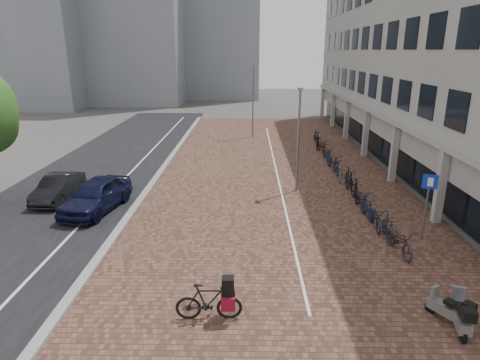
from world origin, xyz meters
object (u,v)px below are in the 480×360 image
Objects in this scene: scooter_front at (461,313)px; hero_bike at (209,301)px; car_navy at (96,195)px; scooter_back at (448,308)px; car_dark at (58,188)px; parking_sign at (428,196)px.

hero_bike is at bearing -169.10° from scooter_front.
car_navy reaches higher than hero_bike.
car_navy is at bearing 115.15° from scooter_back.
car_dark is 13.01m from hero_bike.
car_dark is 2.87× the size of scooter_back.
scooter_back is at bearing -89.27° from parking_sign.
hero_bike is at bearing -130.78° from parking_sign.
parking_sign reaches higher than car_navy.
scooter_front is at bearing -94.89° from hero_bike.
scooter_front is 1.13× the size of scooter_back.
scooter_front is (13.05, -8.64, -0.25)m from car_navy.
car_dark is at bearing 39.46° from hero_bike.
car_dark is at bearing 160.63° from car_navy.
car_navy is 1.66× the size of parking_sign.
parking_sign reaches higher than hero_bike.
scooter_back is (-0.18, 0.34, -0.06)m from scooter_front.
car_navy is 15.32m from scooter_back.
car_dark is at bearing 160.77° from scooter_front.
scooter_front is 0.39m from scooter_back.
hero_bike is at bearing -42.70° from car_navy.
scooter_back is 0.49× the size of parking_sign.
hero_bike is 9.90m from parking_sign.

